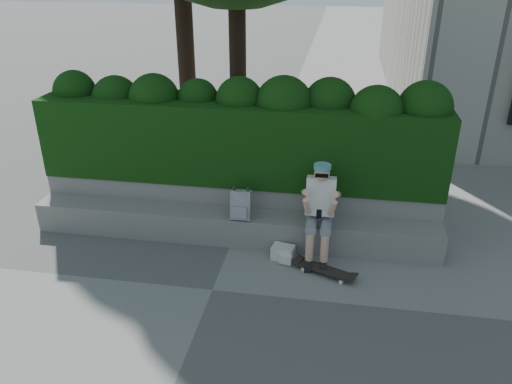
% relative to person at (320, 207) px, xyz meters
% --- Properties ---
extents(ground, '(80.00, 80.00, 0.00)m').
position_rel_person_xyz_m(ground, '(-1.27, -1.07, -0.75)').
color(ground, slate).
rests_on(ground, ground).
extents(bench_ledge, '(6.00, 0.45, 0.45)m').
position_rel_person_xyz_m(bench_ledge, '(-1.27, 0.18, -0.53)').
color(bench_ledge, gray).
rests_on(bench_ledge, ground).
extents(planter_wall, '(6.00, 0.50, 0.75)m').
position_rel_person_xyz_m(planter_wall, '(-1.27, 0.66, -0.38)').
color(planter_wall, gray).
rests_on(planter_wall, ground).
extents(hedge, '(6.00, 1.00, 1.20)m').
position_rel_person_xyz_m(hedge, '(-1.27, 0.88, 0.60)').
color(hedge, black).
rests_on(hedge, planter_wall).
extents(person, '(0.40, 0.76, 1.38)m').
position_rel_person_xyz_m(person, '(0.00, 0.00, 0.00)').
color(person, slate).
rests_on(person, ground).
extents(skateboard, '(0.80, 0.48, 0.08)m').
position_rel_person_xyz_m(skateboard, '(0.12, -0.48, -0.68)').
color(skateboard, black).
rests_on(skateboard, ground).
extents(backpack_plaid, '(0.29, 0.16, 0.42)m').
position_rel_person_xyz_m(backpack_plaid, '(-1.12, 0.08, -0.09)').
color(backpack_plaid, '#ACACB1').
rests_on(backpack_plaid, bench_ledge).
extents(backpack_ground, '(0.34, 0.27, 0.20)m').
position_rel_person_xyz_m(backpack_ground, '(-0.47, -0.19, -0.65)').
color(backpack_ground, beige).
rests_on(backpack_ground, ground).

